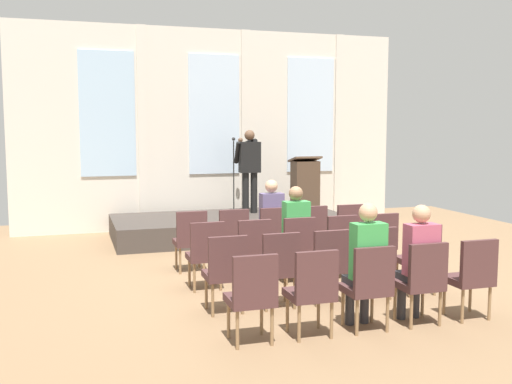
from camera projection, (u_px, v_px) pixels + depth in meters
ground_plane at (298, 283)px, 8.32m from camera, size 13.08×13.08×0.00m
rear_partition at (215, 128)px, 12.86m from camera, size 8.41×0.14×4.28m
stage_platform at (230, 227)px, 11.79m from camera, size 4.57×2.08×0.42m
speaker at (249, 165)px, 12.10m from camera, size 0.50×0.69×1.70m
mic_stand at (234, 197)px, 12.16m from camera, size 0.28×0.28×1.56m
lectern at (305, 185)px, 12.48m from camera, size 0.60×0.48×1.16m
chair_r0_c0 at (191, 237)px, 8.92m from camera, size 0.46×0.44×0.94m
chair_r0_c1 at (232, 235)px, 9.12m from camera, size 0.46×0.44×0.94m
chair_r0_c2 at (272, 232)px, 9.31m from camera, size 0.46×0.44×0.94m
audience_r0_c2 at (271, 218)px, 9.36m from camera, size 0.36×0.39×1.36m
chair_r0_c3 at (311, 230)px, 9.50m from camera, size 0.46×0.44×0.94m
chair_r0_c4 at (347, 228)px, 9.70m from camera, size 0.46×0.44×0.94m
chair_r1_c0 at (206, 251)px, 7.92m from camera, size 0.46×0.44×0.94m
chair_r1_c1 at (252, 248)px, 8.12m from camera, size 0.46×0.44×0.94m
chair_r1_c2 at (297, 245)px, 8.31m from camera, size 0.46×0.44×0.94m
audience_r1_c2 at (295, 229)px, 8.36m from camera, size 0.36×0.39×1.36m
chair_r1_c3 at (339, 242)px, 8.50m from camera, size 0.46×0.44×0.94m
chair_r1_c4 at (379, 240)px, 8.70m from camera, size 0.46×0.44×0.94m
chair_r2_c0 at (226, 269)px, 6.92m from camera, size 0.46×0.44×0.94m
chair_r2_c1 at (278, 265)px, 7.11m from camera, size 0.46×0.44×0.94m
chair_r2_c2 at (328, 261)px, 7.31m from camera, size 0.46×0.44×0.94m
chair_r2_c3 at (375, 258)px, 7.50m from camera, size 0.46×0.44×0.94m
chair_r2_c4 at (420, 255)px, 7.70m from camera, size 0.46×0.44×0.94m
chair_r3_c0 at (252, 293)px, 5.92m from camera, size 0.46×0.44×0.94m
chair_r3_c1 at (312, 288)px, 6.11m from camera, size 0.46×0.44×0.94m
chair_r3_c2 at (369, 283)px, 6.31m from camera, size 0.46×0.44×0.94m
audience_r3_c2 at (366, 260)px, 6.36m from camera, size 0.36×0.39×1.38m
chair_r3_c3 at (422, 278)px, 6.50m from camera, size 0.46×0.44×0.94m
audience_r3_c3 at (418, 258)px, 6.56m from camera, size 0.36×0.39×1.34m
chair_r3_c4 at (472, 274)px, 6.70m from camera, size 0.46×0.44×0.94m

